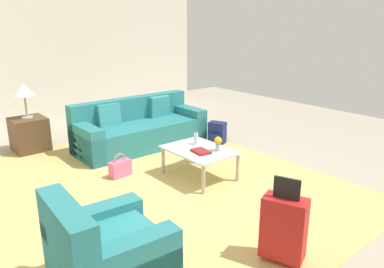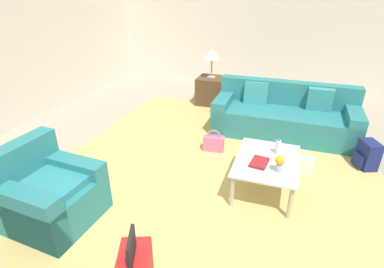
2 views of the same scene
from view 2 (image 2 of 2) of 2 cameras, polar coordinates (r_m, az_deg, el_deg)
ground_plane at (r=3.72m, az=4.86°, el=-12.33°), size 12.00×12.00×0.00m
wall_right at (r=7.96m, az=15.20°, el=19.87°), size 0.12×8.00×3.10m
area_rug at (r=4.23m, az=4.31°, el=-6.95°), size 5.20×4.40×0.01m
couch at (r=5.42m, az=17.11°, el=3.18°), size 0.91×2.34×0.86m
armchair at (r=3.64m, az=-25.87°, el=-10.43°), size 0.90×0.93×0.87m
coffee_table at (r=3.77m, az=14.04°, el=-5.45°), size 1.00×0.74×0.43m
water_bottle at (r=3.88m, az=16.06°, el=-2.34°), size 0.06×0.06×0.20m
coffee_table_book at (r=3.64m, az=12.69°, el=-5.30°), size 0.29×0.22×0.03m
flower_vase at (r=3.49m, az=16.38°, el=-5.16°), size 0.11×0.11×0.21m
side_table at (r=6.58m, az=3.61°, el=8.26°), size 0.56×0.56×0.58m
table_lamp at (r=6.39m, az=3.81°, el=14.81°), size 0.34×0.34×0.60m
handbag_pink at (r=4.67m, az=4.15°, el=-1.74°), size 0.18×0.33×0.36m
handbag_white at (r=4.38m, az=19.99°, el=-5.48°), size 0.16×0.33×0.36m
backpack_navy at (r=4.87m, az=30.36°, el=-3.50°), size 0.35×0.33×0.40m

